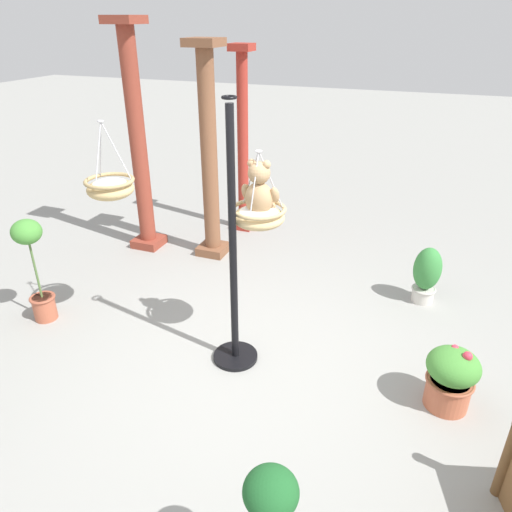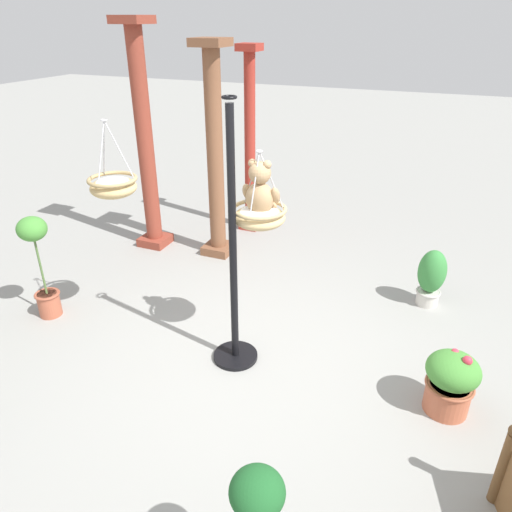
{
  "view_description": "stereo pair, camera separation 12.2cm",
  "coord_description": "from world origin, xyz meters",
  "px_view_note": "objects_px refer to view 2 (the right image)",
  "views": [
    {
      "loc": [
        1.3,
        -3.43,
        3.06
      ],
      "look_at": [
        -0.03,
        0.12,
        1.14
      ],
      "focal_mm": 33.29,
      "sensor_mm": 36.0,
      "label": 1
    },
    {
      "loc": [
        1.41,
        -3.38,
        3.06
      ],
      "look_at": [
        -0.03,
        0.12,
        1.14
      ],
      "focal_mm": 33.29,
      "sensor_mm": 36.0,
      "label": 2
    }
  ],
  "objects_px": {
    "teddy_bear": "(260,192)",
    "greenhouse_pillar_right": "(145,145)",
    "greenhouse_pillar_far_back": "(250,147)",
    "potted_plant_bushy_green": "(431,277)",
    "display_pole_central": "(234,290)",
    "greenhouse_pillar_left": "(215,159)",
    "potted_plant_small_succulent": "(451,381)",
    "hanging_basket_left_high": "(113,186)",
    "hanging_basket_with_teddy": "(259,216)",
    "potted_plant_tall_leafy": "(40,263)"
  },
  "relations": [
    {
      "from": "teddy_bear",
      "to": "greenhouse_pillar_left",
      "type": "distance_m",
      "value": 2.27
    },
    {
      "from": "hanging_basket_with_teddy",
      "to": "greenhouse_pillar_right",
      "type": "distance_m",
      "value": 2.92
    },
    {
      "from": "hanging_basket_with_teddy",
      "to": "greenhouse_pillar_far_back",
      "type": "relative_size",
      "value": 0.26
    },
    {
      "from": "hanging_basket_left_high",
      "to": "greenhouse_pillar_left",
      "type": "distance_m",
      "value": 2.03
    },
    {
      "from": "hanging_basket_left_high",
      "to": "display_pole_central",
      "type": "bearing_deg",
      "value": -2.44
    },
    {
      "from": "hanging_basket_with_teddy",
      "to": "greenhouse_pillar_left",
      "type": "xyz_separation_m",
      "value": [
        -1.36,
        1.82,
        -0.09
      ]
    },
    {
      "from": "display_pole_central",
      "to": "greenhouse_pillar_far_back",
      "type": "relative_size",
      "value": 0.92
    },
    {
      "from": "potted_plant_tall_leafy",
      "to": "greenhouse_pillar_left",
      "type": "bearing_deg",
      "value": 63.96
    },
    {
      "from": "greenhouse_pillar_right",
      "to": "greenhouse_pillar_left",
      "type": "bearing_deg",
      "value": 5.99
    },
    {
      "from": "potted_plant_tall_leafy",
      "to": "potted_plant_bushy_green",
      "type": "relative_size",
      "value": 1.71
    },
    {
      "from": "potted_plant_bushy_green",
      "to": "potted_plant_small_succulent",
      "type": "relative_size",
      "value": 1.14
    },
    {
      "from": "display_pole_central",
      "to": "greenhouse_pillar_left",
      "type": "height_order",
      "value": "greenhouse_pillar_left"
    },
    {
      "from": "hanging_basket_left_high",
      "to": "greenhouse_pillar_left",
      "type": "bearing_deg",
      "value": 88.44
    },
    {
      "from": "teddy_bear",
      "to": "potted_plant_bushy_green",
      "type": "relative_size",
      "value": 0.73
    },
    {
      "from": "teddy_bear",
      "to": "greenhouse_pillar_left",
      "type": "relative_size",
      "value": 0.18
    },
    {
      "from": "greenhouse_pillar_left",
      "to": "potted_plant_tall_leafy",
      "type": "relative_size",
      "value": 2.36
    },
    {
      "from": "display_pole_central",
      "to": "potted_plant_bushy_green",
      "type": "distance_m",
      "value": 2.48
    },
    {
      "from": "greenhouse_pillar_far_back",
      "to": "potted_plant_bushy_green",
      "type": "distance_m",
      "value": 3.25
    },
    {
      "from": "potted_plant_bushy_green",
      "to": "potted_plant_small_succulent",
      "type": "height_order",
      "value": "potted_plant_bushy_green"
    },
    {
      "from": "greenhouse_pillar_far_back",
      "to": "potted_plant_bushy_green",
      "type": "bearing_deg",
      "value": -24.79
    },
    {
      "from": "teddy_bear",
      "to": "greenhouse_pillar_left",
      "type": "bearing_deg",
      "value": 127.17
    },
    {
      "from": "display_pole_central",
      "to": "teddy_bear",
      "type": "height_order",
      "value": "display_pole_central"
    },
    {
      "from": "hanging_basket_with_teddy",
      "to": "potted_plant_tall_leafy",
      "type": "xyz_separation_m",
      "value": [
        -2.42,
        -0.35,
        -0.8
      ]
    },
    {
      "from": "greenhouse_pillar_right",
      "to": "display_pole_central",
      "type": "bearing_deg",
      "value": -41.57
    },
    {
      "from": "hanging_basket_with_teddy",
      "to": "potted_plant_bushy_green",
      "type": "bearing_deg",
      "value": 44.66
    },
    {
      "from": "greenhouse_pillar_left",
      "to": "potted_plant_tall_leafy",
      "type": "distance_m",
      "value": 2.52
    },
    {
      "from": "hanging_basket_with_teddy",
      "to": "potted_plant_small_succulent",
      "type": "bearing_deg",
      "value": -6.17
    },
    {
      "from": "greenhouse_pillar_right",
      "to": "potted_plant_bushy_green",
      "type": "relative_size",
      "value": 4.39
    },
    {
      "from": "display_pole_central",
      "to": "potted_plant_tall_leafy",
      "type": "relative_size",
      "value": 2.09
    },
    {
      "from": "potted_plant_bushy_green",
      "to": "potted_plant_small_succulent",
      "type": "bearing_deg",
      "value": -80.49
    },
    {
      "from": "hanging_basket_left_high",
      "to": "potted_plant_small_succulent",
      "type": "bearing_deg",
      "value": -0.02
    },
    {
      "from": "teddy_bear",
      "to": "display_pole_central",
      "type": "bearing_deg",
      "value": -118.71
    },
    {
      "from": "greenhouse_pillar_right",
      "to": "greenhouse_pillar_far_back",
      "type": "height_order",
      "value": "greenhouse_pillar_right"
    },
    {
      "from": "greenhouse_pillar_right",
      "to": "greenhouse_pillar_far_back",
      "type": "xyz_separation_m",
      "value": [
        1.08,
        1.11,
        -0.17
      ]
    },
    {
      "from": "greenhouse_pillar_left",
      "to": "greenhouse_pillar_right",
      "type": "distance_m",
      "value": 1.02
    },
    {
      "from": "teddy_bear",
      "to": "potted_plant_small_succulent",
      "type": "height_order",
      "value": "teddy_bear"
    },
    {
      "from": "greenhouse_pillar_far_back",
      "to": "potted_plant_tall_leafy",
      "type": "xyz_separation_m",
      "value": [
        -1.14,
        -3.17,
        -0.65
      ]
    },
    {
      "from": "hanging_basket_left_high",
      "to": "greenhouse_pillar_right",
      "type": "distance_m",
      "value": 2.14
    },
    {
      "from": "teddy_bear",
      "to": "greenhouse_pillar_far_back",
      "type": "height_order",
      "value": "greenhouse_pillar_far_back"
    },
    {
      "from": "teddy_bear",
      "to": "greenhouse_pillar_right",
      "type": "bearing_deg",
      "value": 144.44
    },
    {
      "from": "greenhouse_pillar_left",
      "to": "hanging_basket_left_high",
      "type": "bearing_deg",
      "value": -91.56
    },
    {
      "from": "display_pole_central",
      "to": "hanging_basket_with_teddy",
      "type": "height_order",
      "value": "display_pole_central"
    },
    {
      "from": "hanging_basket_left_high",
      "to": "greenhouse_pillar_far_back",
      "type": "relative_size",
      "value": 0.27
    },
    {
      "from": "hanging_basket_with_teddy",
      "to": "greenhouse_pillar_left",
      "type": "bearing_deg",
      "value": 126.8
    },
    {
      "from": "display_pole_central",
      "to": "hanging_basket_left_high",
      "type": "height_order",
      "value": "display_pole_central"
    },
    {
      "from": "display_pole_central",
      "to": "potted_plant_bushy_green",
      "type": "xyz_separation_m",
      "value": [
        1.69,
        1.77,
        -0.42
      ]
    },
    {
      "from": "potted_plant_tall_leafy",
      "to": "greenhouse_pillar_right",
      "type": "bearing_deg",
      "value": 88.4
    },
    {
      "from": "display_pole_central",
      "to": "teddy_bear",
      "type": "bearing_deg",
      "value": 61.29
    },
    {
      "from": "greenhouse_pillar_left",
      "to": "greenhouse_pillar_far_back",
      "type": "height_order",
      "value": "greenhouse_pillar_left"
    },
    {
      "from": "greenhouse_pillar_left",
      "to": "greenhouse_pillar_right",
      "type": "bearing_deg",
      "value": -174.01
    }
  ]
}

